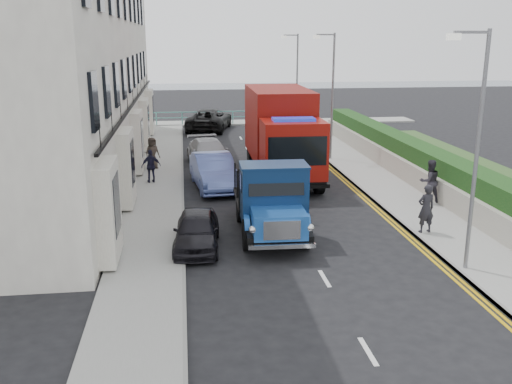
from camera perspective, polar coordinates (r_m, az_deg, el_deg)
name	(u,v)px	position (r m, az deg, el deg)	size (l,w,h in m)	color
ground	(310,254)	(18.63, 5.38, -6.15)	(120.00, 120.00, 0.00)	black
pavement_west	(158,187)	(26.80, -9.80, 0.50)	(2.40, 38.00, 0.12)	gray
pavement_east	(376,180)	(28.31, 11.93, 1.19)	(2.60, 38.00, 0.12)	gray
promenade	(232,123)	(46.56, -2.41, 6.94)	(30.00, 2.50, 0.12)	gray
sea_plane	(212,90)	(77.31, -4.44, 10.17)	(120.00, 120.00, 0.00)	#4C5A67
terrace_west	(66,29)	(30.42, -18.48, 15.23)	(6.31, 30.20, 14.25)	white
garden_east	(415,162)	(28.80, 15.62, 2.90)	(1.45, 28.00, 1.75)	#B2AD9E
seafront_railing	(233,118)	(45.70, -2.33, 7.44)	(13.00, 0.08, 1.11)	#59B2A5
lamp_near	(474,139)	(17.19, 20.99, 4.93)	(1.23, 0.18, 7.00)	slate
lamp_mid	(331,89)	(32.07, 7.47, 10.15)	(1.23, 0.18, 7.00)	slate
lamp_far	(295,77)	(41.80, 3.96, 11.40)	(1.23, 0.18, 7.00)	slate
bedford_lorry	(273,205)	(19.46, 1.71, -1.35)	(2.40, 5.70, 2.66)	black
red_lorry	(281,131)	(28.15, 2.54, 6.07)	(2.91, 8.27, 4.31)	black
parked_car_front	(197,230)	(18.94, -5.95, -3.82)	(1.45, 3.61, 1.23)	black
parked_car_mid	(214,171)	(26.34, -4.24, 2.07)	(1.68, 4.81, 1.59)	#5569B6
parked_car_rear	(209,153)	(31.10, -4.74, 3.92)	(1.96, 4.83, 1.40)	#9D9DA2
seafront_car_left	(209,119)	(43.15, -4.69, 7.25)	(2.70, 5.87, 1.63)	black
seafront_car_right	(273,130)	(38.36, 1.75, 6.19)	(1.76, 4.37, 1.49)	#B4B5B9
pedestrian_east_near	(426,209)	(20.77, 16.64, -1.60)	(0.63, 0.41, 1.73)	black
pedestrian_east_far	(430,181)	(24.61, 16.96, 1.04)	(0.87, 0.68, 1.80)	#2B2831
pedestrian_west_near	(151,166)	(27.30, -10.45, 2.57)	(0.92, 0.38, 1.57)	black
pedestrian_west_far	(152,153)	(30.24, -10.32, 3.86)	(0.80, 0.52, 1.63)	#393029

